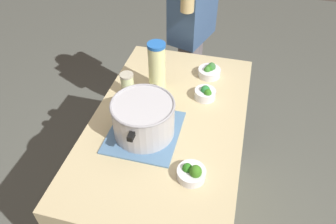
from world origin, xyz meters
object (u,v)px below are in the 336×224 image
Objects in this scene: broccoli_bowl_back at (205,93)px; lemonade_pitcher at (157,68)px; cooking_pot at (143,117)px; broccoli_bowl_center at (192,173)px; mason_jar at (128,84)px; broccoli_bowl_front at (209,71)px; person_cook at (192,33)px.

lemonade_pitcher is at bearing 88.75° from broccoli_bowl_back.
broccoli_bowl_center is at bearing -126.29° from cooking_pot.
mason_jar is (0.25, 0.17, -0.03)m from cooking_pot.
broccoli_bowl_center is at bearing -176.84° from broccoli_bowl_front.
person_cook is (0.74, -0.20, -0.07)m from mason_jar.
broccoli_bowl_back is (0.51, 0.03, 0.00)m from broccoli_bowl_center.
broccoli_bowl_front is at bearing 2.89° from broccoli_bowl_back.
person_cook reaches higher than mason_jar.
cooking_pot reaches higher than broccoli_bowl_center.
cooking_pot is at bearing 53.71° from broccoli_bowl_center.
broccoli_bowl_center is at bearing -135.78° from mason_jar.
broccoli_bowl_center reaches higher than broccoli_bowl_back.
broccoli_bowl_back is at bearing 3.26° from broccoli_bowl_center.
lemonade_pitcher reaches higher than mason_jar.
person_cook reaches higher than broccoli_bowl_front.
lemonade_pitcher is 2.21× the size of broccoli_bowl_front.
broccoli_bowl_front is 0.07× the size of person_cook.
cooking_pot is 0.33m from broccoli_bowl_center.
mason_jar reaches higher than broccoli_bowl_back.
broccoli_bowl_center is (-0.52, -0.29, -0.11)m from lemonade_pitcher.
broccoli_bowl_back is at bearing -80.01° from mason_jar.
lemonade_pitcher is 0.34m from broccoli_bowl_front.
broccoli_bowl_front is at bearing -52.09° from lemonade_pitcher.
broccoli_bowl_back is (-0.20, -0.01, 0.00)m from broccoli_bowl_front.
lemonade_pitcher reaches higher than broccoli_bowl_center.
cooking_pot is 0.40m from broccoli_bowl_back.
cooking_pot reaches higher than mason_jar.
cooking_pot reaches higher than broccoli_bowl_back.
lemonade_pitcher is at bearing 127.91° from broccoli_bowl_front.
lemonade_pitcher is 2.53× the size of broccoli_bowl_back.
person_cook is at bearing 11.12° from broccoli_bowl_center.
broccoli_bowl_back is at bearing -177.11° from broccoli_bowl_front.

